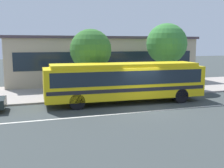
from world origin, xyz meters
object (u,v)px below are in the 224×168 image
at_px(pedestrian_waiting_near_sign, 140,80).
at_px(street_tree_near_stop, 91,50).
at_px(transit_bus, 125,80).
at_px(bus_stop_sign, 163,75).
at_px(street_tree_mid_block, 167,44).
at_px(pedestrian_walking_along_curb, 52,85).

bearing_deg(pedestrian_waiting_near_sign, street_tree_near_stop, 169.12).
relative_size(transit_bus, street_tree_near_stop, 2.17).
relative_size(bus_stop_sign, street_tree_mid_block, 0.40).
bearing_deg(pedestrian_walking_along_curb, street_tree_mid_block, 8.72).
distance_m(pedestrian_walking_along_curb, bus_stop_sign, 8.70).
distance_m(pedestrian_waiting_near_sign, bus_stop_sign, 1.83).
relative_size(transit_bus, street_tree_mid_block, 1.93).
bearing_deg(pedestrian_waiting_near_sign, bus_stop_sign, -22.13).
bearing_deg(bus_stop_sign, pedestrian_walking_along_curb, 176.52).
bearing_deg(pedestrian_walking_along_curb, transit_bus, -27.75).
bearing_deg(bus_stop_sign, transit_bus, -153.65).
bearing_deg(street_tree_near_stop, bus_stop_sign, -14.34).
xyz_separation_m(bus_stop_sign, street_tree_mid_block, (1.42, 2.07, 2.43)).
distance_m(transit_bus, street_tree_mid_block, 7.14).
height_order(pedestrian_waiting_near_sign, street_tree_near_stop, street_tree_near_stop).
bearing_deg(street_tree_mid_block, pedestrian_walking_along_curb, -171.28).
relative_size(pedestrian_waiting_near_sign, bus_stop_sign, 0.75).
relative_size(bus_stop_sign, street_tree_near_stop, 0.45).
bearing_deg(street_tree_mid_block, transit_bus, -143.12).
xyz_separation_m(transit_bus, pedestrian_waiting_near_sign, (2.31, 2.62, -0.47)).
relative_size(pedestrian_walking_along_curb, bus_stop_sign, 0.72).
height_order(pedestrian_waiting_near_sign, street_tree_mid_block, street_tree_mid_block).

